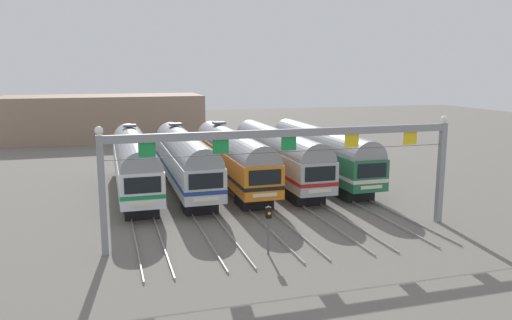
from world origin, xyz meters
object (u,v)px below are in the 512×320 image
Objects in this scene: commuter_train_orange at (232,156)px; commuter_train_stainless at (278,153)px; catenary_gantry at (289,150)px; commuter_train_silver at (185,158)px; commuter_train_green at (321,151)px; commuter_train_white at (134,161)px; yard_signal_mast at (268,221)px.

commuter_train_stainless is at bearing -0.06° from commuter_train_orange.
commuter_train_silver is at bearing 106.61° from catenary_gantry.
commuter_train_stainless and commuter_train_green have the same top height.
commuter_train_silver is (4.03, 0.00, 0.00)m from commuter_train_white.
commuter_train_green is (8.05, -0.00, -0.00)m from commuter_train_orange.
commuter_train_silver reaches higher than commuter_train_stainless.
commuter_train_silver is 6.75× the size of yard_signal_mast.
commuter_train_silver is at bearing 179.97° from commuter_train_stainless.
commuter_train_white is 12.08m from commuter_train_stainless.
commuter_train_orange is 1.00× the size of commuter_train_green.
catenary_gantry is at bearing 50.37° from yard_signal_mast.
commuter_train_green is 18.86m from yard_signal_mast.
commuter_train_stainless is at bearing -0.03° from commuter_train_silver.
commuter_train_orange is 0.85× the size of catenary_gantry.
catenary_gantry is at bearing -106.62° from commuter_train_stainless.
commuter_train_silver is at bearing 0.00° from commuter_train_white.
catenary_gantry is 4.61m from yard_signal_mast.
catenary_gantry reaches higher than commuter_train_white.
commuter_train_silver reaches higher than yard_signal_mast.
commuter_train_white is 1.00× the size of commuter_train_green.
commuter_train_stainless reaches higher than yard_signal_mast.
catenary_gantry reaches higher than commuter_train_green.
commuter_train_green is at bearing 57.70° from yard_signal_mast.
commuter_train_orange is at bearing 179.94° from commuter_train_stainless.
commuter_train_silver is 1.00× the size of commuter_train_green.
commuter_train_green is 0.85× the size of catenary_gantry.
commuter_train_white is at bearing 180.00° from commuter_train_silver.
commuter_train_white is at bearing 110.77° from yard_signal_mast.
commuter_train_white is at bearing 179.98° from commuter_train_green.
yard_signal_mast is at bearing -122.30° from commuter_train_green.
commuter_train_green is at bearing 59.17° from catenary_gantry.
catenary_gantry is at bearing -90.00° from commuter_train_orange.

